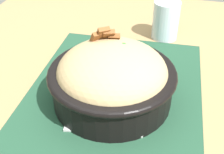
{
  "coord_description": "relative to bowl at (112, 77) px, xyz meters",
  "views": [
    {
      "loc": [
        0.43,
        0.1,
        1.06
      ],
      "look_at": [
        0.02,
        -0.0,
        0.76
      ],
      "focal_mm": 47.94,
      "sensor_mm": 36.0,
      "label": 1
    }
  ],
  "objects": [
    {
      "name": "bowl",
      "position": [
        0.0,
        0.0,
        0.0
      ],
      "size": [
        0.27,
        0.27,
        0.13
      ],
      "color": "black",
      "rests_on": "placemat"
    },
    {
      "name": "table",
      "position": [
        -0.02,
        0.0,
        -0.12
      ],
      "size": [
        1.02,
        0.87,
        0.71
      ],
      "color": "#99754C",
      "rests_on": "ground_plane"
    },
    {
      "name": "fork",
      "position": [
        0.08,
        0.01,
        -0.05
      ],
      "size": [
        0.04,
        0.13,
        0.0
      ],
      "color": "#BCBCBC",
      "rests_on": "placemat"
    },
    {
      "name": "drinking_glass",
      "position": [
        -0.26,
        0.07,
        -0.01
      ],
      "size": [
        0.06,
        0.06,
        0.09
      ],
      "color": "silver",
      "rests_on": "table"
    },
    {
      "name": "placemat",
      "position": [
        0.01,
        0.0,
        -0.05
      ],
      "size": [
        0.49,
        0.33,
        0.0
      ],
      "primitive_type": "cube",
      "rotation": [
        0.0,
        0.0,
        0.02
      ],
      "color": "#1E422D",
      "rests_on": "table"
    }
  ]
}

